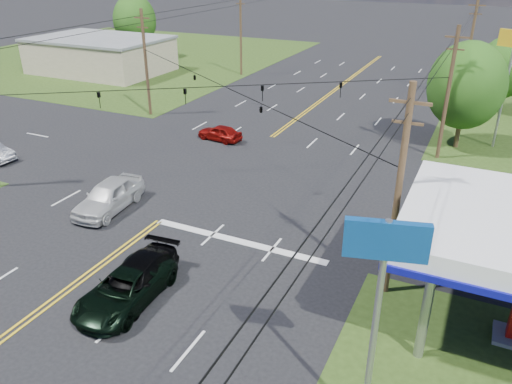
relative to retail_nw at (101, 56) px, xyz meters
The scene contains 20 objects.
ground 37.26m from the retail_nw, 36.25° to the right, with size 280.00×280.00×0.00m, color black.
grass_nw 11.36m from the retail_nw, 116.57° to the left, with size 46.00×48.00×0.03m, color #283D13.
stop_bar 46.14m from the retail_nw, 40.60° to the right, with size 10.00×0.50×0.02m, color silver.
retail_nw is the anchor object (origin of this frame).
pole_se 53.09m from the retail_nw, 35.79° to the right, with size 1.60×0.28×9.50m.
pole_nw 21.60m from the retail_nw, 37.41° to the right, with size 1.60×0.28×9.50m.
pole_ne 45.02m from the retail_nw, 16.82° to the right, with size 1.60×0.28×9.50m.
pole_left_far 18.30m from the retail_nw, 19.44° to the left, with size 1.60×0.28×10.00m.
pole_right_far 43.53m from the retail_nw, ahead, with size 1.60×0.28×10.00m.
span_wire_signals 37.42m from the retail_nw, 36.25° to the right, with size 26.00×18.00×1.13m.
power_lines 38.98m from the retail_nw, 38.66° to the right, with size 26.04×100.00×0.64m.
tree_right_a 45.21m from the retail_nw, 12.80° to the right, with size 5.70×5.70×8.18m.
tree_right_b 46.60m from the retail_nw, ahead, with size 4.94×4.94×7.09m.
tree_far_l 10.69m from the retail_nw, 101.31° to the left, with size 6.08×6.08×8.72m.
pickup_dkgreen 49.33m from the retail_nw, 48.00° to the right, with size 2.43×5.26×1.46m, color black.
suv_black 48.77m from the retail_nw, 47.40° to the right, with size 2.11×5.18×1.50m, color black.
pickup_white 40.04m from the retail_nw, 48.54° to the right, with size 2.10×5.22×1.78m, color silver.
sedan_red 31.20m from the retail_nw, 31.96° to the right, with size 1.50×3.73×1.27m, color maroon.
polesign_se 58.53m from the retail_nw, 41.27° to the right, with size 2.22×0.80×7.59m.
polesign_ne 47.70m from the retail_nw, 10.49° to the right, with size 2.32×1.23×8.84m.
Camera 1 is at (15.60, -16.10, 13.75)m, focal length 35.00 mm.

